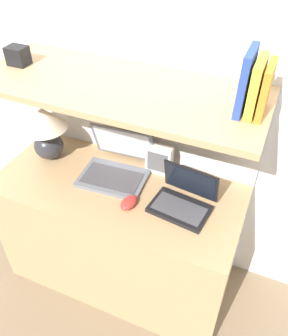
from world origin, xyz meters
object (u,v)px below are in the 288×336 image
(book_yellow, at_px, (256,87))
(shelf_gadget, at_px, (18,56))
(book_blue, at_px, (246,81))
(router_box, at_px, (159,160))
(table_lamp, at_px, (45,128))
(laptop_large, at_px, (116,166))
(computer_mouse, at_px, (129,203))
(laptop_small, at_px, (183,200))
(book_orange, at_px, (266,90))

(book_yellow, distance_m, shelf_gadget, 1.04)
(book_yellow, xyz_separation_m, book_blue, (-0.04, 0.00, 0.01))
(router_box, bearing_deg, book_blue, -19.33)
(table_lamp, distance_m, book_yellow, 1.08)
(table_lamp, relative_size, laptop_large, 0.86)
(laptop_large, distance_m, book_blue, 0.80)
(table_lamp, relative_size, router_box, 1.88)
(shelf_gadget, bearing_deg, table_lamp, 13.27)
(computer_mouse, height_order, book_blue, book_blue)
(laptop_small, distance_m, book_blue, 0.62)
(book_yellow, bearing_deg, book_blue, 180.00)
(computer_mouse, bearing_deg, laptop_large, 130.45)
(shelf_gadget, bearing_deg, book_yellow, 0.00)
(router_box, distance_m, book_orange, 0.70)
(router_box, height_order, book_blue, book_blue)
(laptop_large, distance_m, book_yellow, 0.82)
(book_yellow, bearing_deg, book_orange, 0.00)
(book_blue, distance_m, shelf_gadget, 1.00)
(laptop_large, height_order, book_yellow, book_yellow)
(laptop_small, distance_m, shelf_gadget, 0.99)
(computer_mouse, height_order, shelf_gadget, shelf_gadget)
(table_lamp, bearing_deg, shelf_gadget, -166.73)
(book_orange, distance_m, shelf_gadget, 1.07)
(computer_mouse, height_order, router_box, router_box)
(laptop_small, relative_size, book_yellow, 1.47)
(book_orange, bearing_deg, router_box, 163.75)
(book_yellow, height_order, shelf_gadget, book_yellow)
(computer_mouse, bearing_deg, laptop_small, 22.59)
(computer_mouse, relative_size, router_box, 0.70)
(table_lamp, height_order, shelf_gadget, shelf_gadget)
(book_orange, bearing_deg, table_lamp, 179.27)
(router_box, bearing_deg, laptop_large, -152.22)
(book_blue, bearing_deg, computer_mouse, -158.48)
(laptop_small, height_order, shelf_gadget, shelf_gadget)
(laptop_large, height_order, router_box, laptop_large)
(laptop_large, xyz_separation_m, book_blue, (0.55, -0.02, 0.59))
(book_yellow, relative_size, book_blue, 0.87)
(laptop_small, distance_m, computer_mouse, 0.25)
(laptop_large, distance_m, laptop_small, 0.39)
(shelf_gadget, bearing_deg, laptop_small, -4.10)
(laptop_small, relative_size, book_blue, 1.28)
(laptop_small, relative_size, shelf_gadget, 3.21)
(table_lamp, height_order, laptop_large, table_lamp)
(table_lamp, xyz_separation_m, book_yellow, (0.98, -0.01, 0.44))
(book_orange, bearing_deg, computer_mouse, -161.58)
(router_box, bearing_deg, shelf_gadget, -168.97)
(table_lamp, xyz_separation_m, book_blue, (0.95, -0.01, 0.45))
(laptop_small, xyz_separation_m, book_yellow, (0.20, 0.06, 0.58))
(router_box, relative_size, book_blue, 0.71)
(computer_mouse, bearing_deg, book_blue, 21.52)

